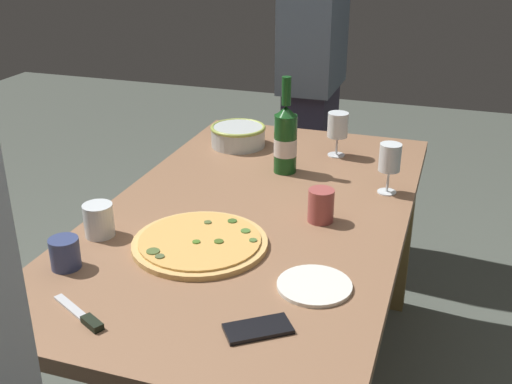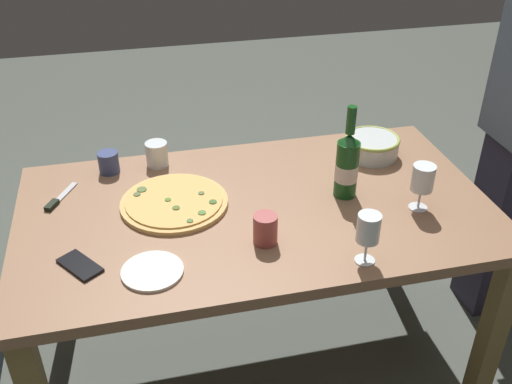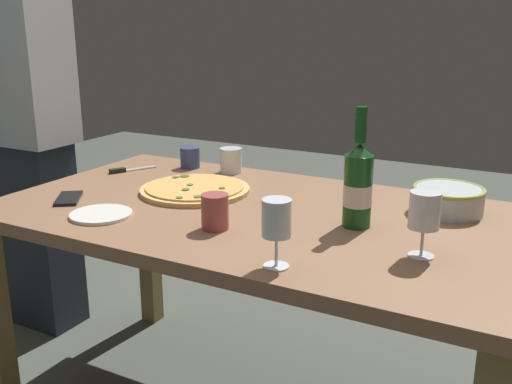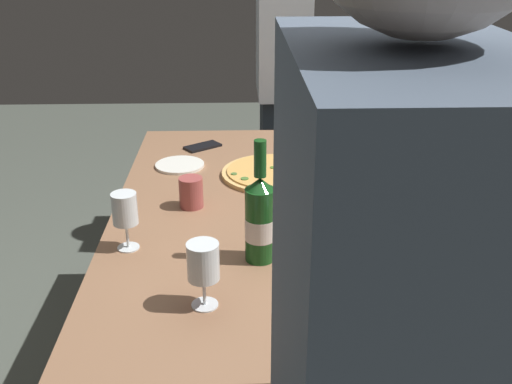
% 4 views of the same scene
% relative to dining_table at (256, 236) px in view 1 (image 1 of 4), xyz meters
% --- Properties ---
extents(dining_table, '(1.60, 0.90, 0.75)m').
position_rel_dining_table_xyz_m(dining_table, '(0.00, 0.00, 0.00)').
color(dining_table, '#8E6548').
rests_on(dining_table, ground).
extents(pizza, '(0.37, 0.37, 0.02)m').
position_rel_dining_table_xyz_m(pizza, '(-0.27, 0.07, 0.10)').
color(pizza, '#E1B167').
rests_on(pizza, dining_table).
extents(serving_bowl, '(0.21, 0.21, 0.08)m').
position_rel_dining_table_xyz_m(serving_bowl, '(0.52, 0.25, 0.14)').
color(serving_bowl, silver).
rests_on(serving_bowl, dining_table).
extents(wine_bottle, '(0.08, 0.08, 0.33)m').
position_rel_dining_table_xyz_m(wine_bottle, '(0.32, -0.00, 0.21)').
color(wine_bottle, '#164A1A').
rests_on(wine_bottle, dining_table).
extents(wine_glass_near_pizza, '(0.08, 0.08, 0.16)m').
position_rel_dining_table_xyz_m(wine_glass_near_pizza, '(0.53, -0.14, 0.20)').
color(wine_glass_near_pizza, white).
rests_on(wine_glass_near_pizza, dining_table).
extents(wine_glass_by_bottle, '(0.07, 0.07, 0.17)m').
position_rel_dining_table_xyz_m(wine_glass_by_bottle, '(0.25, -0.36, 0.21)').
color(wine_glass_by_bottle, white).
rests_on(wine_glass_by_bottle, dining_table).
extents(cup_amber, '(0.08, 0.08, 0.08)m').
position_rel_dining_table_xyz_m(cup_amber, '(-0.48, 0.35, 0.13)').
color(cup_amber, navy).
rests_on(cup_amber, dining_table).
extents(cup_ceramic, '(0.08, 0.08, 0.09)m').
position_rel_dining_table_xyz_m(cup_ceramic, '(-0.30, 0.36, 0.14)').
color(cup_ceramic, white).
rests_on(cup_ceramic, dining_table).
extents(cup_spare, '(0.08, 0.08, 0.10)m').
position_rel_dining_table_xyz_m(cup_spare, '(-0.02, -0.20, 0.14)').
color(cup_spare, '#A64A47').
rests_on(cup_spare, dining_table).
extents(side_plate, '(0.18, 0.18, 0.01)m').
position_rel_dining_table_xyz_m(side_plate, '(-0.37, -0.27, 0.10)').
color(side_plate, white).
rests_on(side_plate, dining_table).
extents(cell_phone, '(0.14, 0.16, 0.01)m').
position_rel_dining_table_xyz_m(cell_phone, '(-0.58, -0.20, 0.10)').
color(cell_phone, black).
rests_on(cell_phone, dining_table).
extents(pizza_knife, '(0.11, 0.18, 0.02)m').
position_rel_dining_table_xyz_m(pizza_knife, '(-0.66, 0.18, 0.10)').
color(pizza_knife, silver).
rests_on(pizza_knife, dining_table).
extents(person_host, '(0.41, 0.24, 1.69)m').
position_rel_dining_table_xyz_m(person_host, '(1.16, 0.11, 0.21)').
color(person_host, '#2F2A3E').
rests_on(person_host, ground).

